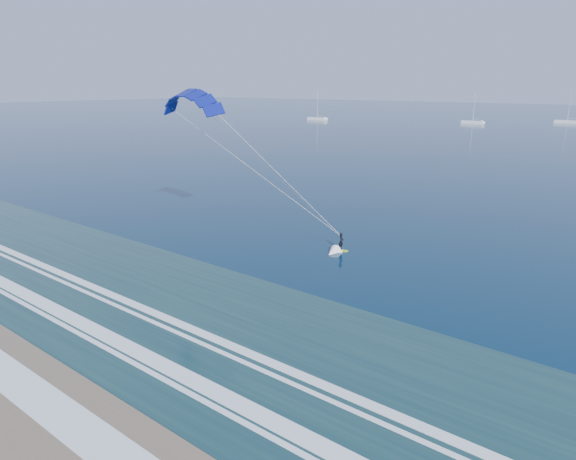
# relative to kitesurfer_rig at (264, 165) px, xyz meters

# --- Properties ---
(kitesurfer_rig) EXTENTS (17.69, 9.82, 16.09)m
(kitesurfer_rig) POSITION_rel_kitesurfer_rig_xyz_m (0.00, 0.00, 0.00)
(kitesurfer_rig) COLOR #BCE21A
(kitesurfer_rig) RESTS_ON ground
(sailboat_0) EXTENTS (9.63, 2.40, 12.97)m
(sailboat_0) POSITION_rel_kitesurfer_rig_xyz_m (-103.11, 154.52, -7.48)
(sailboat_0) COLOR silver
(sailboat_0) RESTS_ON ground
(sailboat_1) EXTENTS (8.77, 2.40, 12.03)m
(sailboat_1) POSITION_rel_kitesurfer_rig_xyz_m (-41.18, 175.12, -7.49)
(sailboat_1) COLOR silver
(sailboat_1) RESTS_ON ground
(sailboat_2) EXTENTS (9.51, 2.40, 12.71)m
(sailboat_2) POSITION_rel_kitesurfer_rig_xyz_m (-12.01, 202.36, -7.48)
(sailboat_2) COLOR silver
(sailboat_2) RESTS_ON ground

